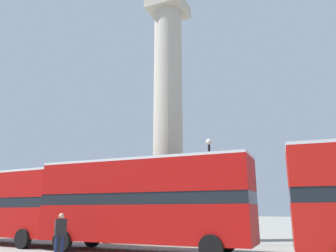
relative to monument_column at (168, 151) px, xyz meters
name	(u,v)px	position (x,y,z in m)	size (l,w,h in m)	color
ground_plane	(168,241)	(0.00, 0.00, -5.98)	(200.00, 200.00, 0.00)	gray
monument_column	(168,151)	(0.00, 0.00, 0.00)	(6.12, 6.12, 19.10)	#ADA593
bus_b	(143,200)	(1.27, -6.18, -3.56)	(10.65, 2.80, 4.39)	#A80F0C
bus_c	(2,204)	(-8.93, -5.59, -3.65)	(10.99, 3.55, 4.22)	#A80F0C
street_lamp	(210,188)	(3.47, -1.77, -2.76)	(0.38, 0.38, 6.21)	black
pedestrian_near_lamp	(60,232)	(-1.25, -9.05, -4.94)	(0.43, 0.50, 1.82)	#192347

